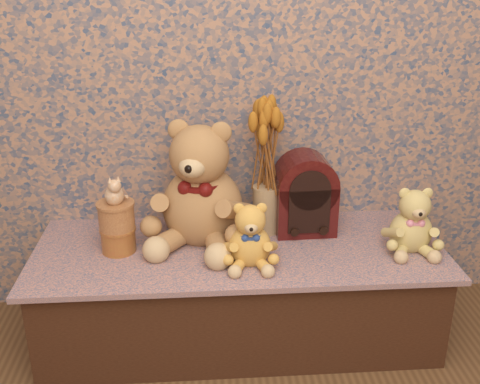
# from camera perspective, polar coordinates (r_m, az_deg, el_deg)

# --- Properties ---
(display_shelf) EXTENTS (1.50, 0.59, 0.38)m
(display_shelf) POSITION_cam_1_polar(r_m,az_deg,el_deg) (2.19, -0.10, -10.00)
(display_shelf) COLOR #3C527A
(display_shelf) RESTS_ON ground
(teddy_large) EXTENTS (0.51, 0.56, 0.50)m
(teddy_large) POSITION_cam_1_polar(r_m,az_deg,el_deg) (2.06, -3.90, 1.56)
(teddy_large) COLOR olive
(teddy_large) RESTS_ON display_shelf
(teddy_medium) EXTENTS (0.20, 0.24, 0.24)m
(teddy_medium) POSITION_cam_1_polar(r_m,az_deg,el_deg) (1.94, 1.02, -3.94)
(teddy_medium) COLOR gold
(teddy_medium) RESTS_ON display_shelf
(teddy_small) EXTENTS (0.22, 0.26, 0.26)m
(teddy_small) POSITION_cam_1_polar(r_m,az_deg,el_deg) (2.12, 17.07, -2.35)
(teddy_small) COLOR tan
(teddy_small) RESTS_ON display_shelf
(cathedral_radio) EXTENTS (0.23, 0.17, 0.32)m
(cathedral_radio) POSITION_cam_1_polar(r_m,az_deg,el_deg) (2.17, 6.60, -0.10)
(cathedral_radio) COLOR #3B0A0C
(cathedral_radio) RESTS_ON display_shelf
(ceramic_vase) EXTENTS (0.14, 0.14, 0.18)m
(ceramic_vase) POSITION_cam_1_polar(r_m,az_deg,el_deg) (2.18, 2.74, -1.70)
(ceramic_vase) COLOR tan
(ceramic_vase) RESTS_ON display_shelf
(dried_stalks) EXTENTS (0.25, 0.25, 0.41)m
(dried_stalks) POSITION_cam_1_polar(r_m,az_deg,el_deg) (2.08, 2.89, 5.78)
(dried_stalks) COLOR #B1661C
(dried_stalks) RESTS_ON ceramic_vase
(biscuit_tin_lower) EXTENTS (0.15, 0.15, 0.09)m
(biscuit_tin_lower) POSITION_cam_1_polar(r_m,az_deg,el_deg) (2.09, -12.21, -4.75)
(biscuit_tin_lower) COLOR #B59035
(biscuit_tin_lower) RESTS_ON display_shelf
(biscuit_tin_upper) EXTENTS (0.16, 0.16, 0.10)m
(biscuit_tin_upper) POSITION_cam_1_polar(r_m,az_deg,el_deg) (2.05, -12.42, -2.40)
(biscuit_tin_upper) COLOR tan
(biscuit_tin_upper) RESTS_ON biscuit_tin_lower
(cat_figurine) EXTENTS (0.10, 0.11, 0.11)m
(cat_figurine) POSITION_cam_1_polar(r_m,az_deg,el_deg) (2.01, -12.66, 0.31)
(cat_figurine) COLOR silver
(cat_figurine) RESTS_ON biscuit_tin_upper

